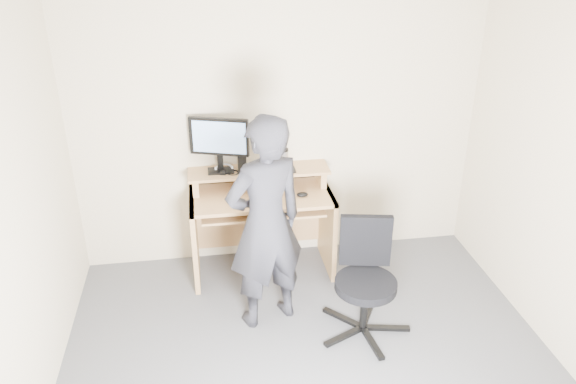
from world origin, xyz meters
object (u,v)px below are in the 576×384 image
object	(u,v)px
office_chair	(365,274)
monitor	(219,140)
desk	(261,211)
person	(265,224)

from	to	relation	value
office_chair	monitor	bearing A→B (deg)	144.36
desk	office_chair	world-z (taller)	desk
desk	person	distance (m)	0.81
desk	person	xyz separation A→B (m)	(-0.04, -0.76, 0.29)
office_chair	desk	bearing A→B (deg)	135.54
person	monitor	bearing A→B (deg)	-92.33
office_chair	person	world-z (taller)	person
office_chair	person	bearing A→B (deg)	174.22
monitor	person	xyz separation A→B (m)	(0.28, -0.84, -0.36)
desk	office_chair	size ratio (longest dim) A/B	1.38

